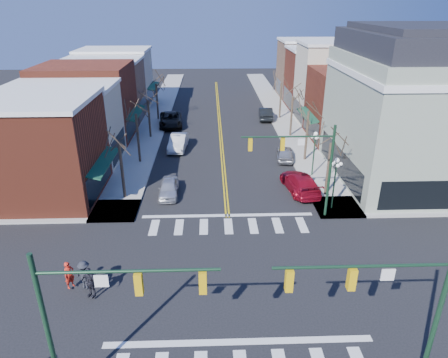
{
  "coord_description": "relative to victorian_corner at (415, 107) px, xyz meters",
  "views": [
    {
      "loc": [
        -1.19,
        -18.89,
        15.03
      ],
      "look_at": [
        -0.25,
        8.39,
        2.8
      ],
      "focal_mm": 32.0,
      "sensor_mm": 36.0,
      "label": 1
    }
  ],
  "objects": [
    {
      "name": "sidewalk_left",
      "position": [
        -25.25,
        5.5,
        -6.58
      ],
      "size": [
        3.5,
        70.0,
        0.15
      ],
      "primitive_type": "cube",
      "color": "#9E9B93",
      "rests_on": "ground"
    },
    {
      "name": "tree_left_a",
      "position": [
        -24.9,
        -3.5,
        -4.28
      ],
      "size": [
        0.24,
        0.24,
        4.76
      ],
      "primitive_type": "cylinder",
      "color": "#382B21",
      "rests_on": "ground"
    },
    {
      "name": "tree_left_c",
      "position": [
        -24.9,
        12.5,
        -4.38
      ],
      "size": [
        0.24,
        0.24,
        4.55
      ],
      "primitive_type": "cylinder",
      "color": "#382B21",
      "rests_on": "ground"
    },
    {
      "name": "car_right_far",
      "position": [
        -10.1,
        20.19,
        -5.83
      ],
      "size": [
        2.09,
        5.11,
        1.65
      ],
      "primitive_type": "imported",
      "rotation": [
        0.0,
        0.0,
        3.07
      ],
      "color": "black",
      "rests_on": "ground"
    },
    {
      "name": "car_left_near",
      "position": [
        -21.3,
        -3.04,
        -5.98
      ],
      "size": [
        1.66,
        3.99,
        1.35
      ],
      "primitive_type": "imported",
      "rotation": [
        0.0,
        0.0,
        0.02
      ],
      "color": "silver",
      "rests_on": "ground"
    },
    {
      "name": "car_right_mid",
      "position": [
        -10.1,
        4.85,
        -5.95
      ],
      "size": [
        2.22,
        4.34,
        1.41
      ],
      "primitive_type": "imported",
      "rotation": [
        0.0,
        0.0,
        3.01
      ],
      "color": "#A8A7AC",
      "rests_on": "ground"
    },
    {
      "name": "bldg_left_brick_b",
      "position": [
        -32.0,
        13.0,
        -2.41
      ],
      "size": [
        10.0,
        9.0,
        8.5
      ],
      "primitive_type": "cube",
      "color": "maroon",
      "rests_on": "ground"
    },
    {
      "name": "ground",
      "position": [
        -16.5,
        -14.5,
        -6.66
      ],
      "size": [
        160.0,
        160.0,
        0.0
      ],
      "primitive_type": "plane",
      "color": "black",
      "rests_on": "ground"
    },
    {
      "name": "sidewalk_right",
      "position": [
        -7.75,
        5.5,
        -6.58
      ],
      "size": [
        3.5,
        70.0,
        0.15
      ],
      "primitive_type": "cube",
      "color": "#9E9B93",
      "rests_on": "ground"
    },
    {
      "name": "lamppost_corner",
      "position": [
        -8.3,
        -6.0,
        -3.7
      ],
      "size": [
        0.36,
        0.36,
        4.33
      ],
      "color": "#14331E",
      "rests_on": "ground"
    },
    {
      "name": "lamppost_midblock",
      "position": [
        -8.3,
        0.5,
        -3.7
      ],
      "size": [
        0.36,
        0.36,
        4.33
      ],
      "color": "#14331E",
      "rests_on": "ground"
    },
    {
      "name": "tree_right_c",
      "position": [
        -8.1,
        12.5,
        -4.24
      ],
      "size": [
        0.24,
        0.24,
        4.83
      ],
      "primitive_type": "cylinder",
      "color": "#382B21",
      "rests_on": "ground"
    },
    {
      "name": "bldg_right_tan",
      "position": [
        -1.0,
        34.5,
        -2.16
      ],
      "size": [
        10.0,
        8.0,
        9.0
      ],
      "primitive_type": "cube",
      "color": "#926A51",
      "rests_on": "ground"
    },
    {
      "name": "tree_left_b",
      "position": [
        -24.9,
        4.5,
        -4.14
      ],
      "size": [
        0.24,
        0.24,
        5.04
      ],
      "primitive_type": "cylinder",
      "color": "#382B21",
      "rests_on": "ground"
    },
    {
      "name": "traffic_mast_near_left",
      "position": [
        -22.05,
        -21.9,
        -1.95
      ],
      "size": [
        6.6,
        0.28,
        7.2
      ],
      "color": "#14331E",
      "rests_on": "ground"
    },
    {
      "name": "pedestrian_dark_b",
      "position": [
        -24.85,
        -15.02,
        -5.62
      ],
      "size": [
        1.31,
        1.05,
        1.78
      ],
      "primitive_type": "imported",
      "rotation": [
        0.0,
        0.0,
        2.74
      ],
      "color": "#202228",
      "rests_on": "sidewalk_left"
    },
    {
      "name": "tree_right_b",
      "position": [
        -8.1,
        4.5,
        -4.07
      ],
      "size": [
        0.24,
        0.24,
        5.18
      ],
      "primitive_type": "cylinder",
      "color": "#382B21",
      "rests_on": "ground"
    },
    {
      "name": "bldg_right_brick_a",
      "position": [
        -1.0,
        11.25,
        -2.66
      ],
      "size": [
        10.0,
        8.5,
        8.0
      ],
      "primitive_type": "cube",
      "color": "maroon",
      "rests_on": "ground"
    },
    {
      "name": "bldg_left_stucco_a",
      "position": [
        -32.0,
        5.0,
        -2.91
      ],
      "size": [
        10.0,
        7.0,
        7.5
      ],
      "primitive_type": "cube",
      "color": "beige",
      "rests_on": "ground"
    },
    {
      "name": "traffic_mast_far_right",
      "position": [
        -10.95,
        -7.1,
        -1.95
      ],
      "size": [
        6.6,
        0.28,
        7.2
      ],
      "color": "#14331E",
      "rests_on": "ground"
    },
    {
      "name": "pedestrian_red_a",
      "position": [
        -25.75,
        -14.91,
        -5.68
      ],
      "size": [
        0.68,
        0.72,
        1.66
      ],
      "primitive_type": "imported",
      "rotation": [
        0.0,
        0.0,
        0.93
      ],
      "color": "red",
      "rests_on": "sidewalk_left"
    },
    {
      "name": "tree_right_a",
      "position": [
        -8.1,
        -3.5,
        -4.35
      ],
      "size": [
        0.24,
        0.24,
        4.62
      ],
      "primitive_type": "cylinder",
      "color": "#382B21",
      "rests_on": "ground"
    },
    {
      "name": "traffic_mast_near_right",
      "position": [
        -10.95,
        -21.9,
        -1.95
      ],
      "size": [
        6.6,
        0.28,
        7.2
      ],
      "color": "#14331E",
      "rests_on": "ground"
    },
    {
      "name": "bldg_left_tan",
      "position": [
        -32.0,
        21.25,
        -2.76
      ],
      "size": [
        10.0,
        7.5,
        7.8
      ],
      "primitive_type": "cube",
      "color": "#926A51",
      "rests_on": "ground"
    },
    {
      "name": "car_left_far",
      "position": [
        -22.9,
        17.39,
        -5.8
      ],
      "size": [
        3.39,
        6.42,
        1.72
      ],
      "primitive_type": "imported",
      "rotation": [
        0.0,
        0.0,
        0.09
      ],
      "color": "black",
      "rests_on": "ground"
    },
    {
      "name": "bldg_right_brick_b",
      "position": [
        -1.0,
        26.5,
        -2.41
      ],
      "size": [
        10.0,
        8.0,
        8.5
      ],
      "primitive_type": "cube",
      "color": "maroon",
      "rests_on": "ground"
    },
    {
      "name": "car_right_near",
      "position": [
        -10.1,
        -2.61,
        -5.85
      ],
      "size": [
        3.01,
        5.84,
        1.62
      ],
      "primitive_type": "imported",
      "rotation": [
        0.0,
        0.0,
        3.28
      ],
      "color": "maroon",
      "rests_on": "ground"
    },
    {
      "name": "pedestrian_dark_a",
      "position": [
        -24.37,
        -15.7,
        -5.59
      ],
      "size": [
        1.17,
        0.86,
        1.84
      ],
      "primitive_type": "imported",
      "rotation": [
        0.0,
        0.0,
        -0.44
      ],
      "color": "black",
      "rests_on": "sidewalk_left"
    },
    {
      "name": "tree_left_d",
      "position": [
        -24.9,
        20.5,
        -4.21
      ],
      "size": [
        0.24,
        0.24,
        4.9
      ],
      "primitive_type": "cylinder",
      "color": "#382B21",
      "rests_on": "ground"
    },
    {
      "name": "victorian_corner",
      "position": [
        0.0,
        0.0,
        0.0
      ],
      "size": [
        12.25,
        14.25,
        13.3
      ],
      "color": "gray",
      "rests_on": "ground"
    },
    {
      "name": "bldg_left_stucco_b",
      "position": [
        -32.0,
        29.0,
        -2.56
      ],
      "size": [
        10.0,
        8.0,
        8.2
      ],
      "primitive_type": "cube",
      "color": "beige",
      "rests_on": "ground"
    },
    {
      "name": "car_left_mid",
      "position": [
        -21.3,
        8.38,
        -5.84
      ],
      "size": [
        2.1,
        5.06,
        1.63
      ],
      "primitive_type": "imported",
      "rotation": [
        0.0,
        0.0,
        -0.08
      ],
      "color": "silver",
      "rests_on": "ground"
    },
    {
      "name": "tree_right_d",
      "position": [
        -8.1,
        20.5,
        -4.17
      ],
      "size": [
        0.24,
        0.24,
        4.97
      ],
      "primitive_type": "cylinder",
      "color": "#382B21",
      "rests_on": "ground"
    },
    {
      "name": "bldg_left_brick_a",
      "position": [
        -32.0,
        -2.75,
        -2.66
      ],
      "size": [
        10.0,
        8.5,
        8.0
      ],
      "primitive_type": "cube",
      "color": "maroon",
      "rests_on": "ground"
    },
    {
      "name": "bldg_right_stucco",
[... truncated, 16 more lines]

